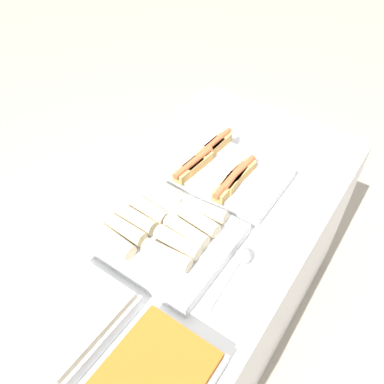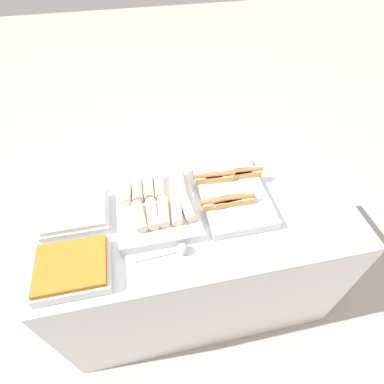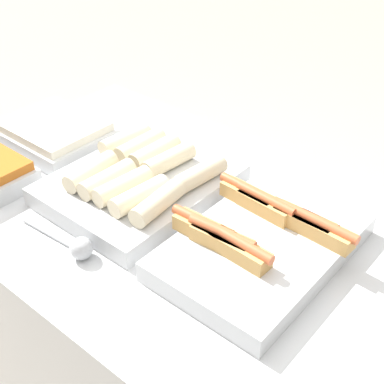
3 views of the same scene
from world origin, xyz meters
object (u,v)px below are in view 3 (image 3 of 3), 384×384
object	(u,v)px
tray_side_back	(55,134)
serving_spoon_near	(77,247)
tray_hotdogs	(261,241)
tray_wraps	(141,180)

from	to	relation	value
tray_side_back	serving_spoon_near	distance (m)	0.51
tray_hotdogs	tray_side_back	xyz separation A→B (m)	(-0.73, 0.01, -0.00)
tray_hotdogs	tray_side_back	bearing A→B (deg)	179.01
serving_spoon_near	tray_side_back	bearing A→B (deg)	147.34
tray_hotdogs	serving_spoon_near	size ratio (longest dim) A/B	2.05
tray_hotdogs	tray_wraps	xyz separation A→B (m)	(-0.37, -0.00, 0.00)
tray_hotdogs	serving_spoon_near	distance (m)	0.40
tray_wraps	tray_side_back	size ratio (longest dim) A/B	1.53
tray_hotdogs	tray_wraps	size ratio (longest dim) A/B	1.04
tray_side_back	tray_hotdogs	bearing A→B (deg)	-0.99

